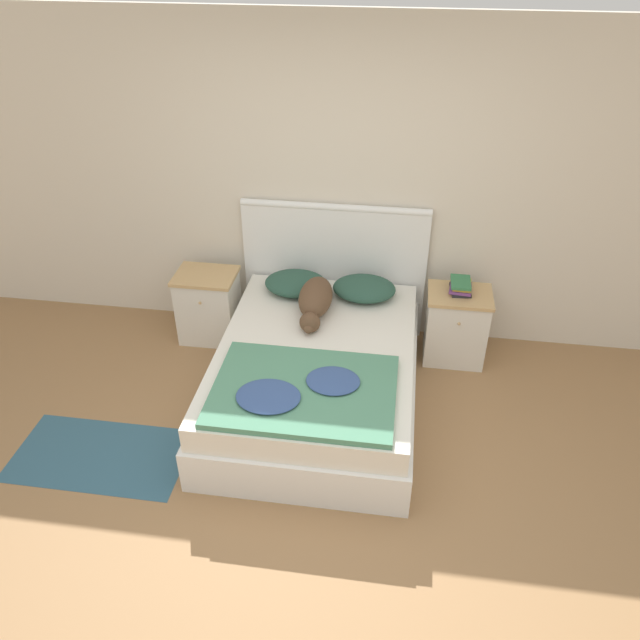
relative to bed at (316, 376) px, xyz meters
The scene contains 12 objects.
ground_plane 1.09m from the bed, 87.65° to the right, with size 16.00×16.00×0.00m, color #997047.
wall_back 1.49m from the bed, 87.70° to the left, with size 9.00×0.06×2.55m.
bed is the anchor object (origin of this frame).
headboard 1.06m from the bed, 90.00° to the left, with size 1.51×0.06×1.17m.
nightstand_left 1.25m from the bed, 144.88° to the left, with size 0.50×0.40×0.61m.
nightstand_right 1.25m from the bed, 35.12° to the left, with size 0.50×0.40×0.61m.
pillow_left 0.85m from the bed, 110.62° to the left, with size 0.50×0.40×0.15m.
pillow_right 0.85m from the bed, 69.38° to the left, with size 0.50×0.40×0.15m.
quilt 0.59m from the bed, 91.02° to the right, with size 1.17×0.85×0.08m.
dog 0.58m from the bed, 99.28° to the left, with size 0.25×0.71×0.24m.
book_stack 1.33m from the bed, 36.26° to the left, with size 0.18×0.22×0.09m.
rug 1.58m from the bed, 151.03° to the right, with size 1.17×0.65×0.00m.
Camera 1 is at (0.50, -2.46, 3.12)m, focal length 35.00 mm.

